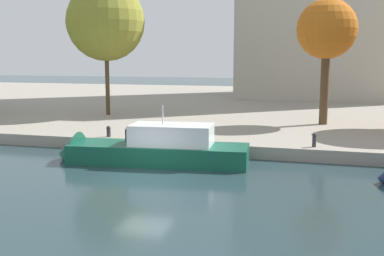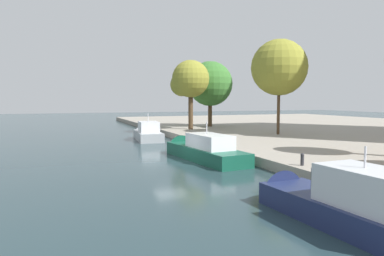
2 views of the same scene
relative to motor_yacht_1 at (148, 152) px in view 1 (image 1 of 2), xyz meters
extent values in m
plane|color=#23383D|center=(0.96, -3.02, -0.59)|extent=(220.00, 220.00, 0.00)
cube|color=gray|center=(0.96, 30.02, -0.22)|extent=(120.00, 55.00, 0.74)
cube|color=#14513D|center=(0.60, 0.06, -0.27)|extent=(10.01, 3.70, 1.50)
cone|color=#14513D|center=(-4.66, -0.46, -0.27)|extent=(1.45, 2.72, 2.62)
cube|color=white|center=(1.34, 0.13, 1.04)|extent=(4.60, 2.63, 1.12)
cube|color=black|center=(-0.37, -0.04, 1.10)|extent=(1.37, 2.17, 0.67)
cylinder|color=silver|center=(0.85, 0.08, 2.11)|extent=(0.08, 0.08, 1.02)
cylinder|color=#2D2D33|center=(-3.99, 3.34, 0.40)|extent=(0.26, 0.26, 0.50)
sphere|color=#2D2D33|center=(-3.99, 3.34, 0.72)|extent=(0.29, 0.29, 0.29)
cylinder|color=#2D2D33|center=(8.81, 3.35, 0.46)|extent=(0.22, 0.22, 0.63)
sphere|color=#2D2D33|center=(8.81, 3.35, 0.84)|extent=(0.25, 0.25, 0.25)
cylinder|color=#4C3823|center=(-9.18, 13.95, 2.93)|extent=(0.36, 0.36, 5.56)
sphere|color=olive|center=(-9.18, 13.95, 8.24)|extent=(6.75, 6.75, 6.75)
sphere|color=olive|center=(-10.54, 13.98, 8.26)|extent=(4.49, 4.49, 4.49)
sphere|color=olive|center=(-9.24, 14.95, 8.50)|extent=(4.54, 4.54, 4.54)
cylinder|color=#4C3823|center=(9.24, 13.00, 2.89)|extent=(0.63, 0.63, 5.47)
sphere|color=#BC6019|center=(9.24, 13.00, 7.29)|extent=(4.45, 4.45, 4.45)
sphere|color=#BC6019|center=(9.36, 13.23, 6.68)|extent=(2.58, 2.58, 2.58)
sphere|color=#BC6019|center=(9.62, 12.93, 6.83)|extent=(2.13, 2.13, 2.13)
camera|label=1|loc=(9.24, -23.66, 5.21)|focal=43.67mm
camera|label=2|loc=(27.53, -11.55, 4.42)|focal=33.50mm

